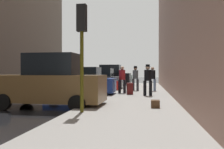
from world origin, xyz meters
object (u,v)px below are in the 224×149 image
parked_dark_green_sedan (116,77)px  duffel_bag (155,104)px  traffic_light (82,34)px  pedestrian_in_jeans (153,77)px  pedestrian_in_red_jacket (122,78)px  rolling_suitcase (130,89)px  parked_black_suv (109,76)px  pedestrian_with_beanie (135,77)px  fire_hydrant (117,86)px  parked_bronze_suv (50,83)px  parked_gray_coupe (99,80)px  pedestrian_with_fedora (148,78)px  parked_blue_sedan (81,82)px

parked_dark_green_sedan → duffel_bag: bearing=-79.0°
traffic_light → pedestrian_in_jeans: traffic_light is taller
duffel_bag → pedestrian_in_jeans: bearing=89.6°
pedestrian_in_red_jacket → rolling_suitcase: pedestrian_in_red_jacket is taller
parked_black_suv → traffic_light: 18.09m
pedestrian_with_beanie → pedestrian_in_jeans: (1.22, -0.24, -0.03)m
fire_hydrant → pedestrian_with_beanie: (1.36, -0.07, 0.64)m
parked_black_suv → parked_bronze_suv: bearing=-90.0°
pedestrian_in_red_jacket → rolling_suitcase: size_ratio=1.64×
pedestrian_in_jeans → rolling_suitcase: pedestrian_in_jeans is taller
parked_gray_coupe → parked_bronze_suv: bearing=-90.0°
parked_bronze_suv → pedestrian_with_fedora: size_ratio=2.61×
parked_gray_coupe → parked_dark_green_sedan: same height
parked_blue_sedan → fire_hydrant: size_ratio=5.98×
traffic_light → duffel_bag: 3.77m
pedestrian_with_beanie → rolling_suitcase: (-0.20, -3.07, -0.65)m
duffel_bag → rolling_suitcase: bearing=103.8°
pedestrian_in_red_jacket → pedestrian_in_jeans: bearing=46.4°
pedestrian_with_beanie → parked_bronze_suv: bearing=-111.1°
parked_black_suv → rolling_suitcase: (2.97, -10.98, -0.54)m
parked_bronze_suv → parked_dark_green_sedan: parked_bronze_suv is taller
fire_hydrant → pedestrian_in_red_jacket: (0.63, -2.37, 0.61)m
pedestrian_in_jeans → duffel_bag: bearing=-90.4°
fire_hydrant → pedestrian_in_jeans: size_ratio=0.41×
pedestrian_with_beanie → pedestrian_in_red_jacket: bearing=-107.8°
parked_black_suv → rolling_suitcase: parked_black_suv is taller
duffel_bag → pedestrian_with_beanie: bearing=97.7°
pedestrian_with_beanie → pedestrian_in_jeans: size_ratio=1.04×
fire_hydrant → parked_gray_coupe: bearing=126.3°
parked_gray_coupe → rolling_suitcase: size_ratio=4.10×
parked_dark_green_sedan → pedestrian_in_jeans: (4.39, -13.82, 0.26)m
parked_black_suv → pedestrian_with_fedora: (4.05, -11.75, 0.10)m
parked_dark_green_sedan → traffic_light: 23.73m
traffic_light → pedestrian_in_red_jacket: traffic_light is taller
parked_black_suv → fire_hydrant: 8.07m
pedestrian_in_jeans → pedestrian_with_fedora: size_ratio=0.96×
pedestrian_with_fedora → parked_gray_coupe: bearing=122.5°
parked_black_suv → pedestrian_with_beanie: bearing=-68.2°
pedestrian_in_red_jacket → pedestrian_with_beanie: bearing=72.2°
parked_blue_sedan → duffel_bag: bearing=-51.3°
pedestrian_in_red_jacket → rolling_suitcase: (0.54, -0.77, -0.61)m
parked_gray_coupe → parked_dark_green_sedan: size_ratio=1.00×
pedestrian_with_fedora → parked_dark_green_sedan: bearing=103.1°
pedestrian_with_beanie → duffel_bag: size_ratio=4.04×
pedestrian_in_red_jacket → pedestrian_with_beanie: pedestrian_with_beanie is taller
parked_blue_sedan → parked_dark_green_sedan: 16.77m
traffic_light → pedestrian_with_beanie: bearing=82.5°
traffic_light → duffel_bag: bearing=29.7°
pedestrian_with_fedora → parked_black_suv: bearing=109.0°
pedestrian_with_fedora → rolling_suitcase: bearing=144.3°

